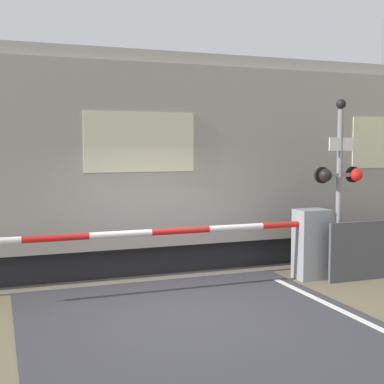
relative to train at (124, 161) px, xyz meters
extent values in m
plane|color=#6B6047|center=(0.13, -3.28, -2.17)|extent=(80.00, 80.00, 0.00)
cube|color=#666056|center=(0.13, 0.00, -2.15)|extent=(36.00, 3.20, 0.03)
cube|color=#595451|center=(0.13, -0.72, -2.09)|extent=(36.00, 0.08, 0.10)
cube|color=#595451|center=(0.13, 0.72, -2.09)|extent=(36.00, 0.08, 0.10)
cube|color=black|center=(0.00, 0.00, -1.87)|extent=(18.91, 2.32, 0.60)
cube|color=#9E998E|center=(0.00, 0.00, 0.13)|extent=(20.55, 2.73, 3.40)
cube|color=#ADA89E|center=(0.00, 0.00, 1.95)|extent=(20.14, 2.51, 0.24)
cube|color=beige|center=(0.00, -1.38, 0.39)|extent=(2.06, 0.02, 1.09)
cube|color=gray|center=(3.03, -2.34, -1.51)|extent=(0.60, 0.44, 1.31)
cylinder|color=gray|center=(3.03, -2.34, -1.12)|extent=(0.16, 0.16, 0.18)
cylinder|color=red|center=(2.51, -2.34, -1.12)|extent=(1.03, 0.11, 0.11)
cylinder|color=white|center=(1.48, -2.34, -1.12)|extent=(1.03, 0.11, 0.11)
cylinder|color=red|center=(0.44, -2.34, -1.12)|extent=(1.03, 0.11, 0.11)
cylinder|color=white|center=(-0.59, -2.34, -1.12)|extent=(1.03, 0.11, 0.11)
cylinder|color=red|center=(-1.63, -2.34, -1.12)|extent=(1.03, 0.11, 0.11)
cylinder|color=gray|center=(3.47, -2.54, -0.59)|extent=(0.11, 0.11, 3.15)
cube|color=gray|center=(3.47, -2.54, -0.22)|extent=(0.80, 0.07, 0.07)
sphere|color=black|center=(3.13, -2.59, -0.22)|extent=(0.24, 0.24, 0.24)
sphere|color=red|center=(3.81, -2.59, -0.22)|extent=(0.24, 0.24, 0.24)
cylinder|color=black|center=(3.13, -2.48, -0.22)|extent=(0.30, 0.06, 0.30)
cylinder|color=black|center=(3.81, -2.48, -0.22)|extent=(0.30, 0.06, 0.30)
cube|color=white|center=(3.47, -2.58, 0.35)|extent=(0.53, 0.02, 0.24)
sphere|color=black|center=(3.47, -2.54, 1.08)|extent=(0.18, 0.18, 0.18)
cylinder|color=slate|center=(8.62, 2.51, 0.99)|extent=(0.20, 0.20, 6.32)
camera|label=1|loc=(-2.48, -10.84, 0.32)|focal=50.00mm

